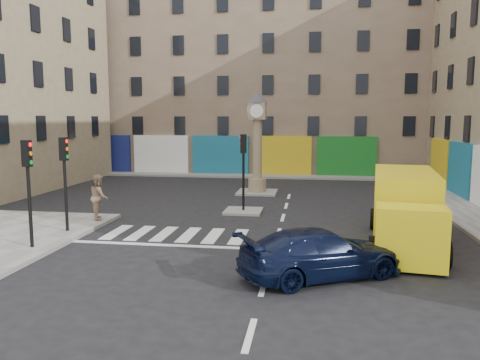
% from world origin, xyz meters
% --- Properties ---
extents(ground, '(120.00, 120.00, 0.00)m').
position_xyz_m(ground, '(0.00, 0.00, 0.00)').
color(ground, black).
rests_on(ground, ground).
extents(sidewalk_right, '(2.60, 30.00, 0.15)m').
position_xyz_m(sidewalk_right, '(8.70, 10.00, 0.07)').
color(sidewalk_right, gray).
rests_on(sidewalk_right, ground).
extents(sidewalk_far, '(32.00, 2.40, 0.15)m').
position_xyz_m(sidewalk_far, '(-4.00, 22.20, 0.07)').
color(sidewalk_far, gray).
rests_on(sidewalk_far, ground).
extents(island_near, '(1.80, 1.80, 0.12)m').
position_xyz_m(island_near, '(-2.00, 8.00, 0.06)').
color(island_near, gray).
rests_on(island_near, ground).
extents(island_far, '(2.40, 2.40, 0.12)m').
position_xyz_m(island_far, '(-2.00, 14.00, 0.06)').
color(island_far, gray).
rests_on(island_far, ground).
extents(building_far, '(32.00, 10.00, 17.00)m').
position_xyz_m(building_far, '(-4.00, 28.00, 8.50)').
color(building_far, '#867059').
rests_on(building_far, ground).
extents(traffic_light_left_near, '(0.28, 0.22, 3.70)m').
position_xyz_m(traffic_light_left_near, '(-8.30, 0.20, 2.62)').
color(traffic_light_left_near, black).
rests_on(traffic_light_left_near, sidewalk_left).
extents(traffic_light_left_far, '(0.28, 0.22, 3.70)m').
position_xyz_m(traffic_light_left_far, '(-8.30, 2.60, 2.62)').
color(traffic_light_left_far, black).
rests_on(traffic_light_left_far, sidewalk_left).
extents(traffic_light_island, '(0.28, 0.22, 3.70)m').
position_xyz_m(traffic_light_island, '(-2.00, 8.00, 2.59)').
color(traffic_light_island, black).
rests_on(traffic_light_island, island_near).
extents(clock_pillar, '(1.20, 1.20, 6.10)m').
position_xyz_m(clock_pillar, '(-2.00, 14.00, 3.55)').
color(clock_pillar, '#9C8666').
rests_on(clock_pillar, island_far).
extents(navy_sedan, '(5.21, 4.11, 1.41)m').
position_xyz_m(navy_sedan, '(1.55, -1.03, 0.71)').
color(navy_sedan, black).
rests_on(navy_sedan, ground).
extents(yellow_van, '(3.17, 7.37, 2.60)m').
position_xyz_m(yellow_van, '(4.67, 3.21, 1.29)').
color(yellow_van, yellow).
rests_on(yellow_van, ground).
extents(pedestrian_tan, '(1.12, 1.21, 1.99)m').
position_xyz_m(pedestrian_tan, '(-8.00, 4.89, 1.14)').
color(pedestrian_tan, tan).
rests_on(pedestrian_tan, sidewalk_left).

